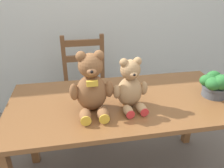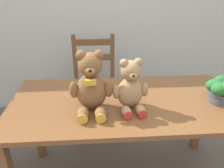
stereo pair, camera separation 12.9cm
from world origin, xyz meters
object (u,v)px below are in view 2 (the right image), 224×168
teddy_bear_right (131,88)px  teddy_bear_left (91,85)px  wooden_chair_behind (95,87)px  potted_plant (223,90)px

teddy_bear_right → teddy_bear_left: bearing=-4.8°
wooden_chair_behind → potted_plant: (0.82, -0.78, 0.35)m
wooden_chair_behind → teddy_bear_right: 0.93m
wooden_chair_behind → potted_plant: 1.19m
teddy_bear_left → wooden_chair_behind: bearing=-90.2°
teddy_bear_left → potted_plant: 0.83m
teddy_bear_right → potted_plant: teddy_bear_right is taller
teddy_bear_right → potted_plant: bearing=177.0°
wooden_chair_behind → teddy_bear_left: bearing=89.7°
teddy_bear_right → potted_plant: (0.60, 0.02, -0.05)m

